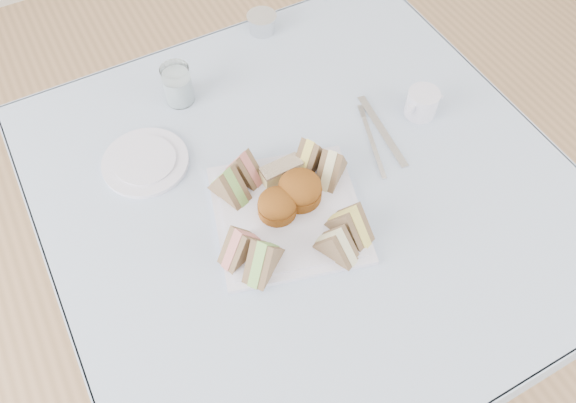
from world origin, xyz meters
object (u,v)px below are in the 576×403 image
creamer_jug (422,103)px  water_glass (177,85)px  serving_plate (288,214)px  table (303,269)px

creamer_jug → water_glass: bearing=131.9°
water_glass → creamer_jug: water_glass is taller
serving_plate → water_glass: (-0.07, 0.38, 0.04)m
table → creamer_jug: bearing=9.5°
table → serving_plate: 0.39m
serving_plate → creamer_jug: creamer_jug is taller
creamer_jug → serving_plate: bearing=179.0°
table → water_glass: size_ratio=9.74×
serving_plate → creamer_jug: bearing=30.4°
serving_plate → creamer_jug: (0.38, 0.10, 0.02)m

